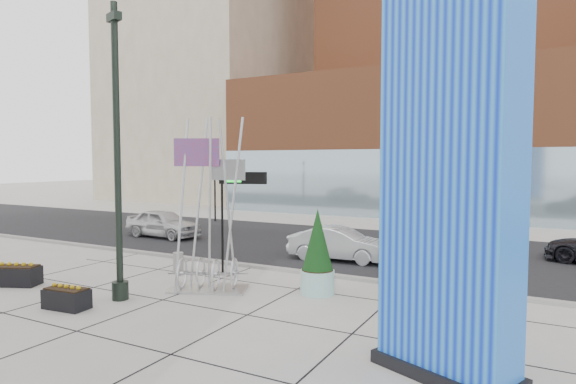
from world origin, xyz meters
The scene contains 19 objects.
ground centered at (0.00, 0.00, 0.00)m, with size 160.00×160.00×0.00m, color #9E9991.
street_asphalt centered at (0.00, 10.00, 0.01)m, with size 80.00×12.00×0.02m, color black.
curb_edge centered at (0.00, 4.00, 0.06)m, with size 80.00×0.30×0.12m, color gray.
tower_podium centered at (1.00, 27.00, 5.50)m, with size 34.00×10.00×11.00m, color brown.
tower_glass_front centered at (1.00, 22.20, 2.50)m, with size 34.00×0.60×5.00m, color #8CA5B2.
building_beige_left centered at (-26.00, 34.00, 17.00)m, with size 18.00×20.00×34.00m, color gray.
blue_pylon centered at (6.40, -2.31, 4.41)m, with size 2.99×2.19×9.12m.
lamp_post centered at (-3.16, -1.55, 3.58)m, with size 0.59×0.48×8.75m.
public_art_sculpture centered at (-1.48, 0.56, 1.45)m, with size 2.72×2.06×5.54m.
concrete_bollard centered at (-4.00, 2.00, 0.37)m, with size 0.38×0.38×0.75m, color gray.
overhead_street_sign centered at (-1.91, 2.80, 3.22)m, with size 1.71×0.78×3.75m.
round_planter_east centered at (4.60, 3.28, 1.29)m, with size 1.09×1.09×2.73m.
round_planter_mid centered at (5.20, 1.80, 1.28)m, with size 1.08×1.08×2.70m.
round_planter_west centered at (1.80, 1.80, 1.27)m, with size 1.07×1.07×2.68m.
box_planter_north centered at (-7.50, -2.00, 0.36)m, with size 1.60×1.22×0.79m.
box_planter_south centered at (-3.80, -2.91, 0.32)m, with size 1.33×0.76×0.70m.
car_white_west centered at (-10.27, 8.01, 0.75)m, with size 1.78×4.43×1.51m, color silver.
car_silver_mid centered at (0.50, 6.79, 0.69)m, with size 1.46×4.19×1.38m, color #B2B6BB.
traffic_signal centered at (-12.00, 15.00, 2.30)m, with size 0.15×0.18×4.10m.
Camera 1 is at (7.97, -11.70, 4.16)m, focal length 30.00 mm.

